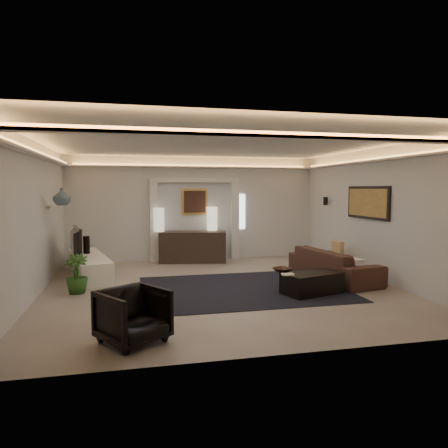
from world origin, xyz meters
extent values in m
plane|color=#A59584|center=(0.00, 0.00, 0.00)|extent=(7.00, 7.00, 0.00)
plane|color=white|center=(0.00, 0.00, 2.90)|extent=(7.00, 7.00, 0.00)
plane|color=silver|center=(0.00, 3.50, 1.45)|extent=(7.00, 0.00, 7.00)
plane|color=silver|center=(0.00, -3.50, 1.45)|extent=(7.00, 0.00, 7.00)
plane|color=silver|center=(-3.50, 0.00, 1.45)|extent=(0.00, 7.00, 7.00)
plane|color=silver|center=(3.50, 0.00, 1.45)|extent=(0.00, 7.00, 7.00)
cube|color=silver|center=(0.00, 0.00, 2.62)|extent=(7.00, 7.00, 0.04)
cube|color=white|center=(1.35, 3.48, 1.35)|extent=(0.25, 0.03, 1.00)
cube|color=black|center=(0.40, -0.20, 0.01)|extent=(4.00, 3.00, 0.01)
cube|color=silver|center=(-1.15, 3.40, 1.10)|extent=(0.22, 0.20, 2.20)
cube|color=silver|center=(1.15, 3.40, 1.10)|extent=(0.22, 0.20, 2.20)
cube|color=silver|center=(0.00, 3.40, 2.25)|extent=(2.52, 0.20, 0.12)
cube|color=tan|center=(0.00, 3.47, 1.65)|extent=(0.74, 0.04, 0.74)
cube|color=#4C2D1E|center=(0.00, 3.44, 1.65)|extent=(0.62, 0.02, 0.62)
cube|color=black|center=(3.47, 0.30, 1.70)|extent=(0.04, 1.64, 0.74)
cube|color=tan|center=(3.44, 0.30, 1.70)|extent=(0.02, 1.50, 0.62)
cylinder|color=black|center=(3.38, 2.20, 1.68)|extent=(0.12, 0.12, 0.22)
cube|color=silver|center=(-3.44, 1.40, 1.65)|extent=(0.10, 0.55, 0.04)
cube|color=black|center=(-0.13, 3.03, 0.40)|extent=(1.87, 0.90, 0.90)
cylinder|color=beige|center=(-1.02, 3.25, 1.09)|extent=(0.32, 0.32, 0.64)
cylinder|color=#FCE7C1|center=(0.46, 3.25, 1.09)|extent=(0.31, 0.31, 0.65)
cube|color=white|center=(-2.73, 1.87, 0.23)|extent=(1.24, 2.72, 0.49)
imported|color=black|center=(-3.06, 1.55, 0.79)|extent=(1.20, 0.42, 0.69)
cylinder|color=black|center=(-2.81, 2.14, 0.64)|extent=(0.17, 0.17, 0.42)
imported|color=#3C5058|center=(-3.15, 0.96, 1.85)|extent=(0.44, 0.44, 0.36)
imported|color=#2A521B|center=(-2.81, 0.17, 0.38)|extent=(0.44, 0.44, 0.75)
imported|color=#4A2E1B|center=(2.59, 0.17, 0.34)|extent=(2.44, 1.27, 0.68)
cube|color=white|center=(2.59, -0.49, 0.55)|extent=(0.56, 0.49, 0.05)
cube|color=tan|center=(3.15, 1.04, 0.55)|extent=(0.14, 0.38, 0.38)
cube|color=black|center=(1.60, -0.87, 0.21)|extent=(1.23, 0.89, 0.41)
imported|color=black|center=(1.06, -0.70, 0.45)|extent=(0.45, 0.45, 0.08)
cube|color=#F3E6C9|center=(1.06, -0.97, 0.42)|extent=(0.24, 0.18, 0.03)
imported|color=#2B231C|center=(-1.76, -2.68, 0.36)|extent=(1.07, 1.08, 0.71)
camera|label=1|loc=(-1.77, -8.07, 2.01)|focal=33.08mm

